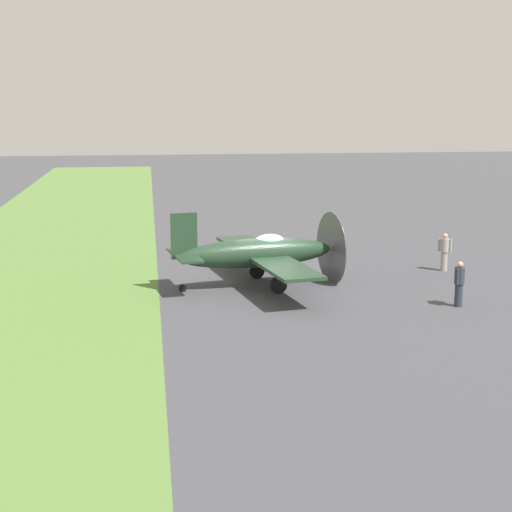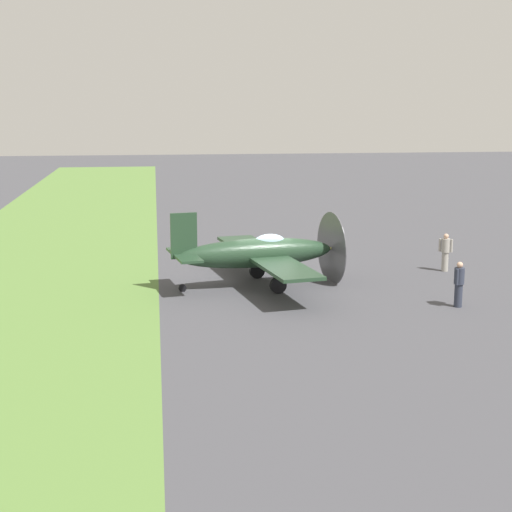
# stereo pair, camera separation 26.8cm
# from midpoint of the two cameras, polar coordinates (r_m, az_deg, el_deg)

# --- Properties ---
(ground_plane) EXTENTS (160.00, 160.00, 0.00)m
(ground_plane) POSITION_cam_midpoint_polar(r_m,az_deg,el_deg) (33.31, 0.42, -1.86)
(ground_plane) COLOR #424247
(grass_verge) EXTENTS (120.00, 11.00, 0.01)m
(grass_verge) POSITION_cam_midpoint_polar(r_m,az_deg,el_deg) (33.41, -16.89, -2.32)
(grass_verge) COLOR #567A38
(grass_verge) RESTS_ON ground
(airplane_lead) EXTENTS (9.54, 7.60, 3.37)m
(airplane_lead) POSITION_cam_midpoint_polar(r_m,az_deg,el_deg) (32.16, 0.02, 0.23)
(airplane_lead) COLOR #233D28
(airplane_lead) RESTS_ON ground
(ground_crew_chief) EXTENTS (0.38, 0.56, 1.73)m
(ground_crew_chief) POSITION_cam_midpoint_polar(r_m,az_deg,el_deg) (36.14, 13.48, 0.35)
(ground_crew_chief) COLOR #9E998E
(ground_crew_chief) RESTS_ON ground
(ground_crew_mechanic) EXTENTS (0.51, 0.44, 1.73)m
(ground_crew_mechanic) POSITION_cam_midpoint_polar(r_m,az_deg,el_deg) (30.01, 14.46, -1.92)
(ground_crew_mechanic) COLOR #2D3342
(ground_crew_mechanic) RESTS_ON ground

